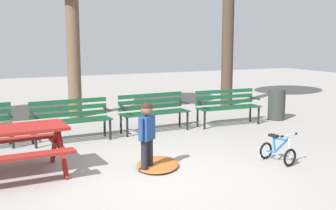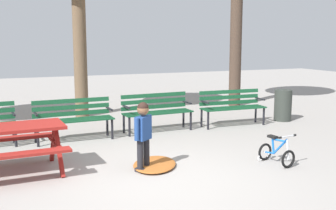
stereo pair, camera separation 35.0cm
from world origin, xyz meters
name	(u,v)px [view 2 (the right image)]	position (x,y,z in m)	size (l,w,h in m)	color
ground	(157,181)	(0.00, 0.00, 0.00)	(36.00, 36.00, 0.00)	gray
picnic_table	(3,138)	(-2.06, 1.15, 0.59)	(1.86, 1.42, 0.79)	maroon
park_bench_left	(73,116)	(-0.68, 3.01, 0.51)	(1.61, 0.51, 0.85)	#144728
park_bench_right	(156,109)	(1.22, 3.15, 0.51)	(1.62, 0.53, 0.85)	#144728
park_bench_far_right	(232,104)	(3.13, 3.04, 0.51)	(1.62, 0.52, 0.85)	#144728
child_standing	(143,130)	(-0.02, 0.55, 0.65)	(0.36, 0.29, 1.11)	black
kids_bicycle	(276,152)	(2.15, 0.01, 0.20)	(0.44, 0.60, 0.54)	black
leaf_pile	(155,164)	(0.22, 0.67, 0.04)	(0.99, 0.69, 0.07)	#9E5623
trash_bin	(283,105)	(4.65, 3.03, 0.40)	(0.44, 0.44, 0.80)	#2D332D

